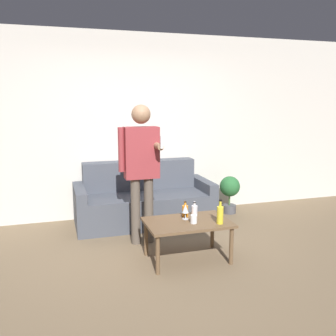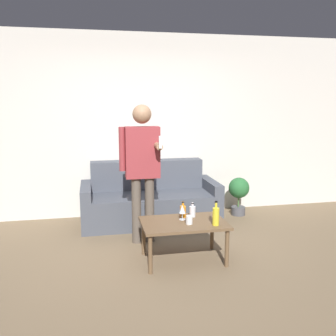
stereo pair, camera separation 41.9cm
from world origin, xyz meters
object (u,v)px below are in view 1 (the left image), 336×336
object	(u,v)px
couch	(143,201)
bottle_orange	(194,210)
coffee_table	(188,226)
person_standing_front	(141,163)

from	to	relation	value
couch	bottle_orange	size ratio (longest dim) A/B	11.66
couch	coffee_table	bearing A→B (deg)	-83.79
coffee_table	person_standing_front	bearing A→B (deg)	119.81
person_standing_front	coffee_table	bearing A→B (deg)	-60.19
couch	person_standing_front	size ratio (longest dim) A/B	1.14
couch	coffee_table	xyz separation A→B (m)	(0.15, -1.42, 0.09)
couch	person_standing_front	world-z (taller)	person_standing_front
couch	person_standing_front	xyz separation A→B (m)	(-0.21, -0.79, 0.70)
coffee_table	bottle_orange	size ratio (longest dim) A/B	5.52
coffee_table	couch	bearing A→B (deg)	96.21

